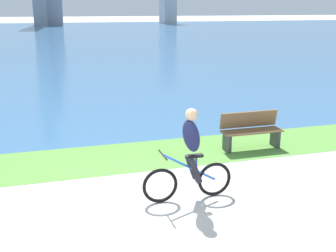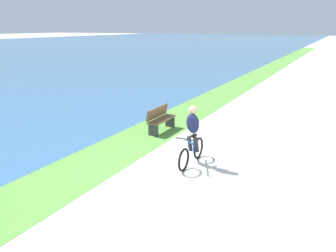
{
  "view_description": "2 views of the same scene",
  "coord_description": "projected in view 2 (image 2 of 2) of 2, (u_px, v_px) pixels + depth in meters",
  "views": [
    {
      "loc": [
        -1.47,
        -6.38,
        3.36
      ],
      "look_at": [
        0.73,
        1.02,
        1.2
      ],
      "focal_mm": 45.62,
      "sensor_mm": 36.0,
      "label": 1
    },
    {
      "loc": [
        -7.34,
        -3.19,
        3.76
      ],
      "look_at": [
        0.75,
        0.98,
        1.08
      ],
      "focal_mm": 36.38,
      "sensor_mm": 36.0,
      "label": 2
    }
  ],
  "objects": [
    {
      "name": "grass_strip_bayside",
      "position": [
        100.0,
        159.0,
        9.97
      ],
      "size": [
        120.0,
        2.04,
        0.01
      ],
      "primitive_type": "cube",
      "color": "#59933D",
      "rests_on": "ground"
    },
    {
      "name": "ground_plane",
      "position": [
        189.0,
        178.0,
        8.72
      ],
      "size": [
        300.0,
        300.0,
        0.0
      ],
      "primitive_type": "plane",
      "color": "#B2AFA8"
    },
    {
      "name": "bench_near_path",
      "position": [
        161.0,
        119.0,
        12.56
      ],
      "size": [
        1.5,
        0.47,
        0.9
      ],
      "color": "brown",
      "rests_on": "ground"
    },
    {
      "name": "cyclist_lead",
      "position": [
        192.0,
        136.0,
        9.41
      ],
      "size": [
        1.67,
        0.52,
        1.68
      ],
      "color": "black",
      "rests_on": "ground"
    }
  ]
}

